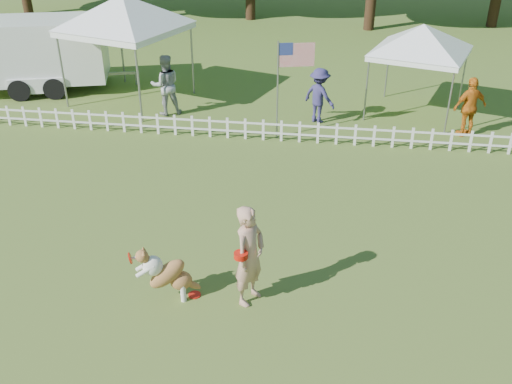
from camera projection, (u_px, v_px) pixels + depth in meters
ground at (223, 303)px, 9.68m from camera, size 120.00×120.00×0.00m
picket_fence at (272, 130)px, 15.61m from camera, size 22.00×0.08×0.60m
handler at (250, 256)px, 9.34m from camera, size 0.67×0.78×1.81m
dog at (168, 274)px, 9.53m from camera, size 1.08×0.67×1.06m
frisbee_on_turf at (195, 295)px, 9.86m from camera, size 0.27×0.27×0.02m
canopy_tent_left at (128, 50)px, 17.92m from camera, size 3.98×3.98×3.25m
canopy_tent_right at (418, 71)px, 16.95m from camera, size 3.24×3.24×2.66m
cargo_trailer at (38, 54)px, 19.08m from camera, size 5.94×3.91×2.41m
flag_pole at (278, 91)px, 15.32m from camera, size 1.02×0.36×2.68m
spectator_a at (166, 85)px, 17.14m from camera, size 1.09×0.99×1.82m
spectator_b at (319, 96)px, 16.60m from camera, size 1.20×1.10×1.62m
spectator_c at (470, 107)px, 15.68m from camera, size 1.06×0.77×1.68m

